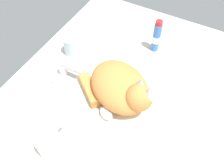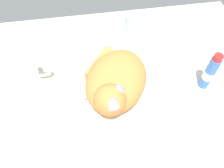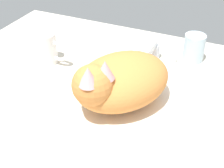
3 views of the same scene
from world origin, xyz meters
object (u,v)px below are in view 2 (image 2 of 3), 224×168
Objects in this scene: toothpaste_bottle at (210,73)px; cat at (115,83)px; faucet at (106,37)px; coffee_mug at (28,72)px; rinse_cup at (132,23)px.

cat is at bearing 178.66° from toothpaste_bottle.
cat reaches higher than faucet.
faucet is 24.53cm from cat.
rinse_cup is (38.86, 18.99, -0.58)cm from coffee_mug.
faucet is at bearing 139.81° from toothpaste_bottle.
cat reaches higher than rinse_cup.
coffee_mug is 43.25cm from rinse_cup.
rinse_cup is 0.54× the size of toothpaste_bottle.
cat is (-0.73, -24.17, 4.14)cm from faucet.
toothpaste_bottle is (57.30, -10.82, 2.33)cm from coffee_mug.
toothpaste_bottle is (30.17, -0.70, -0.10)cm from cat.
faucet is 12.11cm from rinse_cup.
faucet is at bearing 88.27° from cat.
coffee_mug is (-27.13, 10.11, -2.43)cm from cat.
toothpaste_bottle is at bearing -10.69° from coffee_mug.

